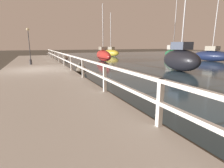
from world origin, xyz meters
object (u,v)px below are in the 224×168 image
Objects in this scene: dock_lamp at (28,36)px; sailboat_red at (103,55)px; mooring_bollard at (31,62)px; sailboat_black at (181,59)px; sailboat_yellow at (111,52)px; sailboat_navy at (212,55)px; sailboat_green at (173,53)px.

dock_lamp is 8.15m from sailboat_red.
dock_lamp is at bearing 90.50° from mooring_bollard.
sailboat_red is (7.84, -0.68, -2.10)m from dock_lamp.
sailboat_black is at bearing -70.32° from sailboat_red.
mooring_bollard is 16.37m from sailboat_yellow.
mooring_bollard is 0.14× the size of dock_lamp.
sailboat_black is (10.04, -10.57, -1.93)m from dock_lamp.
sailboat_navy is 1.12× the size of sailboat_black.
sailboat_red is at bearing 147.52° from sailboat_navy.
sailboat_red is 0.99× the size of sailboat_black.
sailboat_yellow is 15.03m from sailboat_navy.
sailboat_yellow is at bearing 41.67° from mooring_bollard.
sailboat_navy is (11.66, -5.31, -0.01)m from sailboat_red.
sailboat_red is at bearing -4.97° from dock_lamp.
mooring_bollard is 0.07× the size of sailboat_yellow.
sailboat_yellow is 0.93× the size of sailboat_green.
sailboat_navy is 10.52m from sailboat_black.
sailboat_yellow reaches higher than sailboat_red.
sailboat_red reaches higher than mooring_bollard.
sailboat_green is (17.92, -1.32, -2.03)m from dock_lamp.
sailboat_yellow is at bearing 137.21° from sailboat_green.
mooring_bollard is 19.61m from sailboat_navy.
dock_lamp is at bearing -171.71° from sailboat_yellow.
dock_lamp is (-0.03, 3.71, 2.33)m from mooring_bollard.
sailboat_green reaches higher than sailboat_yellow.
sailboat_green is at bearing -78.41° from sailboat_yellow.
sailboat_red is 10.09m from sailboat_green.
sailboat_navy reaches higher than sailboat_yellow.
sailboat_black is 12.14m from sailboat_green.
sailboat_black is (-2.22, -17.74, 0.21)m from sailboat_yellow.
sailboat_black reaches higher than dock_lamp.
sailboat_yellow is at bearing 85.67° from sailboat_black.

